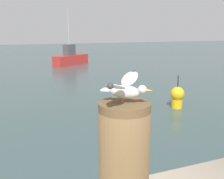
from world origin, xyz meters
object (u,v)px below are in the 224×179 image
Objects in this scene: seagull at (125,88)px; mooring_post at (124,158)px; boat_red at (73,58)px; channel_buoy at (177,96)px.

mooring_post is at bearing 138.49° from seagull.
mooring_post is 0.19× the size of boat_red.
channel_buoy is (5.58, 6.96, -1.64)m from mooring_post.
boat_red is 3.66× the size of channel_buoy.
boat_red is at bearing 91.82° from channel_buoy.
seagull is at bearing -102.93° from boat_red.
seagull is 22.84m from boat_red.
seagull is 0.11× the size of boat_red.
seagull reaches higher than mooring_post.
seagull is (0.00, -0.00, 0.57)m from mooring_post.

